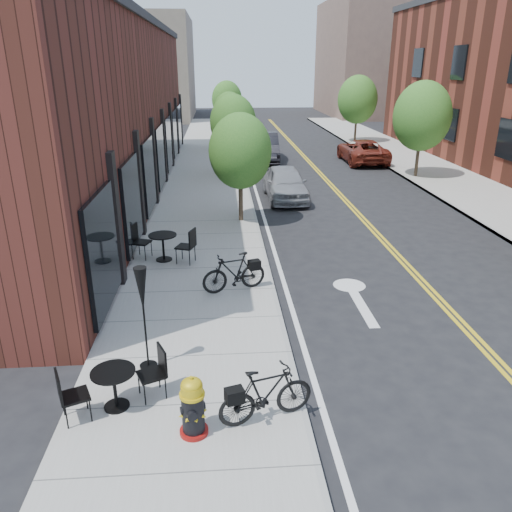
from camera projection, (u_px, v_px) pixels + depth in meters
name	position (u px, v px, depth m)	size (l,w,h in m)	color
ground	(292.00, 357.00, 9.94)	(120.00, 120.00, 0.00)	black
sidewalk_near	(203.00, 214.00, 19.08)	(4.00, 70.00, 0.12)	#9E9B93
sidewalk_far	(505.00, 208.00, 19.90)	(4.00, 70.00, 0.12)	#9E9B93
building_near	(97.00, 113.00, 21.25)	(5.00, 28.00, 7.00)	#3F1C14
bg_building_left	(153.00, 68.00, 52.23)	(8.00, 14.00, 10.00)	#726656
bg_building_right	(373.00, 58.00, 55.37)	(10.00, 16.00, 12.00)	brown
tree_near_a	(240.00, 151.00, 17.33)	(2.20, 2.20, 3.81)	#382B1E
tree_near_b	(233.00, 123.00, 24.73)	(2.30, 2.30, 3.98)	#382B1E
tree_near_c	(229.00, 112.00, 32.24)	(2.10, 2.10, 3.67)	#382B1E
tree_near_d	(227.00, 99.00, 39.58)	(2.40, 2.40, 4.11)	#382B1E
tree_far_b	(422.00, 116.00, 24.30)	(2.80, 2.80, 4.62)	#382B1E
tree_far_c	(357.00, 100.00, 35.47)	(2.80, 2.80, 4.62)	#382B1E
fire_hydrant	(193.00, 407.00, 7.55)	(0.56, 0.56, 1.02)	maroon
bicycle_left	(234.00, 272.00, 12.39)	(0.46, 1.64, 0.99)	black
bicycle_right	(266.00, 394.00, 7.85)	(0.45, 1.58, 0.95)	black
bistro_set_b	(114.00, 384.00, 8.14)	(1.70, 1.06, 0.90)	black
bistro_set_c	(163.00, 243.00, 14.32)	(1.91, 1.08, 1.01)	black
patio_umbrella	(142.00, 297.00, 8.89)	(0.33, 0.33, 2.02)	black
parked_car_a	(285.00, 183.00, 21.24)	(1.64, 4.09, 1.39)	gray
parked_car_b	(263.00, 148.00, 29.46)	(1.73, 4.97, 1.64)	black
parked_car_c	(251.00, 140.00, 33.21)	(1.91, 4.71, 1.37)	silver
parked_car_far	(362.00, 151.00, 29.20)	(2.24, 4.86, 1.35)	maroon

